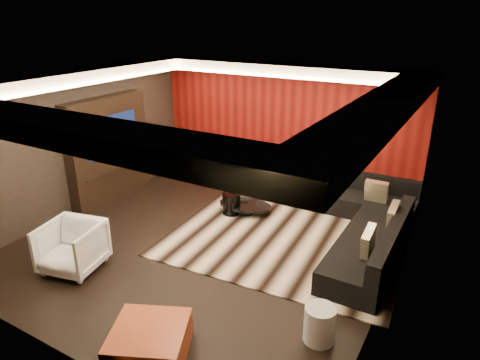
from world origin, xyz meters
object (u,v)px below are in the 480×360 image
Objects in this scene: white_side_table at (320,324)px; orange_ottoman at (150,342)px; armchair at (72,247)px; sectional_sofa at (339,211)px; drum_stool at (231,203)px; coffee_table at (245,208)px.

orange_ottoman is at bearing -142.89° from white_side_table.
armchair is 4.73m from sectional_sofa.
drum_stool is 3.12m from armchair.
armchair is at bearing -111.13° from drum_stool.
sectional_sofa reaches higher than coffee_table.
armchair is (-1.34, -3.09, 0.28)m from coffee_table.
white_side_table is 2.04m from orange_ottoman.
sectional_sofa is at bearing 103.72° from white_side_table.
orange_ottoman is at bearing -32.24° from armchair.
orange_ottoman reaches higher than coffee_table.
drum_stool is at bearing -140.00° from coffee_table.
sectional_sofa is (-0.77, 3.14, 0.02)m from white_side_table.
orange_ottoman is (-1.62, -1.23, -0.05)m from white_side_table.
sectional_sofa reaches higher than white_side_table.
sectional_sofa is (3.11, 3.56, -0.13)m from armchair.
white_side_table is at bearing 37.11° from orange_ottoman.
armchair is at bearing 160.36° from orange_ottoman.
drum_stool is at bearing 106.89° from orange_ottoman.
coffee_table is 3.38m from armchair.
drum_stool is 0.12× the size of sectional_sofa.
armchair is (-3.87, -0.43, 0.15)m from white_side_table.
armchair is 0.23× the size of sectional_sofa.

